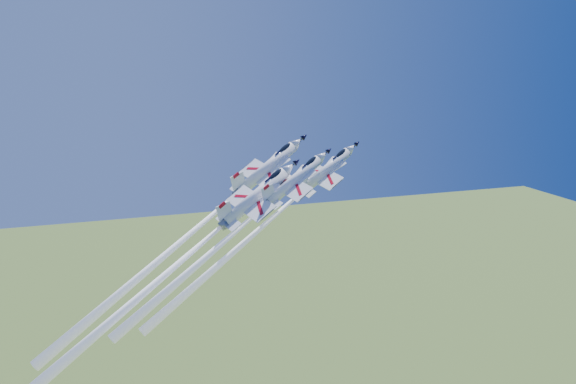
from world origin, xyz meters
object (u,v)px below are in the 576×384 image
object	(u,v)px
jet_lead	(262,227)
jet_left	(187,237)
jet_slot	(174,267)
jet_right	(233,234)

from	to	relation	value
jet_lead	jet_left	distance (m)	14.07
jet_lead	jet_slot	xyz separation A→B (m)	(-17.07, -6.34, -3.64)
jet_right	jet_lead	bearing A→B (deg)	119.72
jet_lead	jet_left	xyz separation A→B (m)	(-12.87, 5.27, -2.13)
jet_lead	jet_slot	bearing A→B (deg)	-84.25
jet_right	jet_slot	size ratio (longest dim) A/B	0.81
jet_left	jet_slot	bearing A→B (deg)	-34.49
jet_right	jet_slot	xyz separation A→B (m)	(-9.92, 0.65, -4.96)
jet_lead	jet_left	size ratio (longest dim) A/B	0.83
jet_left	jet_right	distance (m)	13.96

